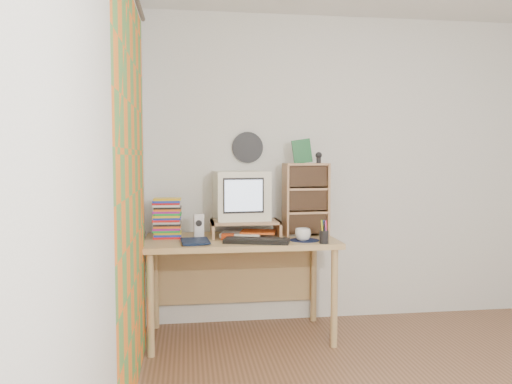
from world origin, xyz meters
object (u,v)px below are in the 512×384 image
object	(u,v)px
cd_rack	(306,199)
diary	(181,240)
keyboard	(257,241)
dvd_stack	(167,219)
crt_monitor	(241,196)
desk	(239,254)
mug	(303,235)

from	to	relation	value
cd_rack	diary	world-z (taller)	cd_rack
keyboard	dvd_stack	distance (m)	0.71
crt_monitor	keyboard	size ratio (longest dim) A/B	0.86
crt_monitor	diary	world-z (taller)	crt_monitor
desk	mug	distance (m)	0.53
desk	mug	xyz separation A→B (m)	(0.44, -0.24, 0.18)
dvd_stack	cd_rack	xyz separation A→B (m)	(1.05, -0.01, 0.14)
diary	keyboard	bearing A→B (deg)	-9.78
crt_monitor	cd_rack	bearing A→B (deg)	-12.81
dvd_stack	cd_rack	distance (m)	1.06
keyboard	mug	bearing A→B (deg)	22.69
desk	dvd_stack	distance (m)	0.60
dvd_stack	crt_monitor	bearing A→B (deg)	7.60
crt_monitor	diary	xyz separation A→B (m)	(-0.46, -0.32, -0.28)
dvd_stack	cd_rack	bearing A→B (deg)	1.19
keyboard	mug	size ratio (longest dim) A/B	4.02
crt_monitor	keyboard	distance (m)	0.47
dvd_stack	keyboard	bearing A→B (deg)	-24.56
diary	crt_monitor	bearing A→B (deg)	30.44
cd_rack	desk	bearing A→B (deg)	179.64
crt_monitor	dvd_stack	bearing A→B (deg)	-179.09
keyboard	dvd_stack	size ratio (longest dim) A/B	1.62
crt_monitor	diary	distance (m)	0.62
diary	mug	bearing A→B (deg)	-5.00
crt_monitor	dvd_stack	distance (m)	0.59
crt_monitor	mug	distance (m)	0.59
cd_rack	mug	size ratio (longest dim) A/B	4.89
crt_monitor	dvd_stack	size ratio (longest dim) A/B	1.39
cd_rack	crt_monitor	bearing A→B (deg)	169.67
cd_rack	diary	bearing A→B (deg)	-167.94
desk	keyboard	size ratio (longest dim) A/B	3.06
mug	desk	bearing A→B (deg)	150.99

